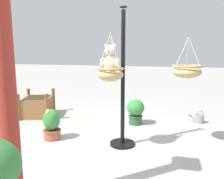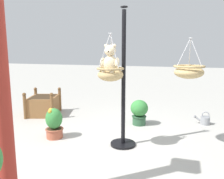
# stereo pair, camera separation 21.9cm
# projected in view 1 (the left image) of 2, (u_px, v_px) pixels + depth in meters

# --- Properties ---
(ground_plane) EXTENTS (40.00, 40.00, 0.00)m
(ground_plane) POSITION_uv_depth(u_px,v_px,m) (113.00, 148.00, 3.90)
(ground_plane) COLOR #ADAAA3
(display_pole_central) EXTENTS (0.44, 0.44, 2.35)m
(display_pole_central) POSITION_uv_depth(u_px,v_px,m) (123.00, 105.00, 3.93)
(display_pole_central) COLOR black
(display_pole_central) RESTS_ON ground
(hanging_basket_with_teddy) EXTENTS (0.44, 0.44, 0.75)m
(hanging_basket_with_teddy) POSITION_uv_depth(u_px,v_px,m) (111.00, 73.00, 3.63)
(hanging_basket_with_teddy) COLOR tan
(teddy_bear) EXTENTS (0.32, 0.28, 0.46)m
(teddy_bear) POSITION_uv_depth(u_px,v_px,m) (110.00, 61.00, 3.57)
(teddy_bear) COLOR beige
(hanging_basket_left_high) EXTENTS (0.50, 0.50, 0.66)m
(hanging_basket_left_high) POSITION_uv_depth(u_px,v_px,m) (187.00, 71.00, 3.80)
(hanging_basket_left_high) COLOR tan
(greenhouse_pillar_right) EXTENTS (0.36, 0.36, 2.92)m
(greenhouse_pillar_right) POSITION_uv_depth(u_px,v_px,m) (5.00, 76.00, 2.16)
(greenhouse_pillar_right) COLOR #9E2D23
(greenhouse_pillar_right) RESTS_ON ground
(wooden_planter_box) EXTENTS (0.95, 1.03, 0.65)m
(wooden_planter_box) POSITION_uv_depth(u_px,v_px,m) (37.00, 106.00, 5.81)
(wooden_planter_box) COLOR olive
(wooden_planter_box) RESTS_ON ground
(potted_plant_flowering_red) EXTENTS (0.34, 0.34, 0.58)m
(potted_plant_flowering_red) POSITION_uv_depth(u_px,v_px,m) (52.00, 124.00, 4.26)
(potted_plant_flowering_red) COLOR #AD563D
(potted_plant_flowering_red) RESTS_ON ground
(potted_plant_trailing_ivy) EXTENTS (0.39, 0.39, 0.56)m
(potted_plant_trailing_ivy) POSITION_uv_depth(u_px,v_px,m) (136.00, 111.00, 5.13)
(potted_plant_trailing_ivy) COLOR #2D5638
(potted_plant_trailing_ivy) RESTS_ON ground
(watering_can) EXTENTS (0.35, 0.20, 0.30)m
(watering_can) POSITION_uv_depth(u_px,v_px,m) (199.00, 118.00, 5.26)
(watering_can) COLOR gray
(watering_can) RESTS_ON ground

